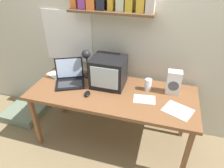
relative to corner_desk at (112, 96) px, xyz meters
name	(u,v)px	position (x,y,z in m)	size (l,w,h in m)	color
ground_plane	(112,139)	(0.00, 0.00, -0.67)	(12.00, 12.00, 0.00)	#887350
back_wall	(123,27)	(-0.01, 0.45, 0.63)	(5.60, 0.24, 2.60)	beige
corner_desk	(112,96)	(0.00, 0.00, 0.00)	(1.80, 0.74, 0.73)	brown
crt_monitor	(109,72)	(-0.08, 0.14, 0.22)	(0.37, 0.33, 0.33)	black
laptop	(70,77)	(-0.53, 0.06, 0.12)	(0.41, 0.39, 0.27)	black
desk_lamp	(86,58)	(-0.37, 0.20, 0.32)	(0.13, 0.16, 0.37)	#232326
juice_glass	(148,85)	(0.37, 0.15, 0.12)	(0.08, 0.08, 0.13)	white
space_heater	(174,82)	(0.62, 0.17, 0.19)	(0.15, 0.11, 0.26)	white
computer_mouse	(87,94)	(-0.23, -0.13, 0.07)	(0.08, 0.12, 0.03)	black
loose_paper_near_laptop	(178,110)	(0.69, -0.13, 0.06)	(0.32, 0.30, 0.00)	white
open_notebook	(144,99)	(0.36, -0.04, 0.06)	(0.24, 0.18, 0.00)	white
printed_handout	(57,75)	(-0.76, 0.15, 0.06)	(0.30, 0.25, 0.00)	white
floor_cushion	(26,111)	(-1.35, 0.09, -0.62)	(0.51, 0.51, 0.11)	gray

